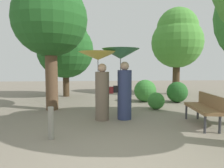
% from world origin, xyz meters
% --- Properties ---
extents(ground_plane, '(40.00, 40.00, 0.00)m').
position_xyz_m(ground_plane, '(0.00, 0.00, 0.00)').
color(ground_plane, gray).
extents(person_left, '(1.11, 1.11, 1.99)m').
position_xyz_m(person_left, '(-0.40, 2.42, 1.36)').
color(person_left, '#6B5B4C').
rests_on(person_left, ground).
extents(person_right, '(1.10, 1.10, 2.08)m').
position_xyz_m(person_right, '(0.26, 2.46, 1.44)').
color(person_right, navy).
rests_on(person_right, ground).
extents(park_bench, '(0.68, 1.55, 0.83)m').
position_xyz_m(park_bench, '(2.34, 1.60, 0.51)').
color(park_bench, '#38383D').
rests_on(park_bench, ground).
extents(tree_near_left, '(2.63, 2.63, 5.16)m').
position_xyz_m(tree_near_left, '(-2.10, 4.05, 3.50)').
color(tree_near_left, brown).
rests_on(tree_near_left, ground).
extents(tree_mid_left, '(2.94, 2.94, 4.28)m').
position_xyz_m(tree_mid_left, '(-2.04, 7.52, 2.67)').
color(tree_mid_left, '#42301E').
rests_on(tree_mid_left, ground).
extents(tree_mid_right, '(2.87, 2.87, 4.89)m').
position_xyz_m(tree_mid_right, '(4.15, 7.83, 3.20)').
color(tree_mid_right, '#42301E').
rests_on(tree_mid_right, ground).
extents(bush_path_left, '(0.62, 0.62, 0.62)m').
position_xyz_m(bush_path_left, '(1.71, 3.78, 0.31)').
color(bush_path_left, '#387F33').
rests_on(bush_path_left, ground).
extents(bush_path_right, '(0.91, 0.91, 0.91)m').
position_xyz_m(bush_path_right, '(3.10, 5.17, 0.46)').
color(bush_path_right, '#235B23').
rests_on(bush_path_right, ground).
extents(bush_behind_bench, '(0.99, 0.99, 0.99)m').
position_xyz_m(bush_behind_bench, '(1.73, 5.47, 0.50)').
color(bush_behind_bench, '#387F33').
rests_on(bush_behind_bench, ground).
extents(path_marker_post, '(0.12, 0.12, 0.70)m').
position_xyz_m(path_marker_post, '(-1.50, 0.90, 0.35)').
color(path_marker_post, gray).
rests_on(path_marker_post, ground).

